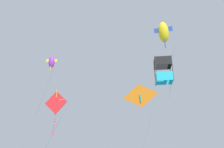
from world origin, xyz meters
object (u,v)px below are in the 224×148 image
at_px(kite_delta_near_right, 140,96).
at_px(kite_fish_mid_left, 164,32).
at_px(kite_fish_highest, 52,62).
at_px(kite_box_upper_right, 163,71).
at_px(kite_diamond_far_centre, 56,103).

bearing_deg(kite_delta_near_right, kite_fish_mid_left, -65.69).
relative_size(kite_fish_highest, kite_fish_mid_left, 0.92).
height_order(kite_fish_highest, kite_box_upper_right, kite_fish_highest).
bearing_deg(kite_fish_mid_left, kite_delta_near_right, 109.73).
xyz_separation_m(kite_fish_highest, kite_fish_mid_left, (10.41, -4.67, -0.60)).
distance_m(kite_fish_highest, kite_diamond_far_centre, 4.92).
bearing_deg(kite_fish_mid_left, kite_box_upper_right, -110.98).
relative_size(kite_delta_near_right, kite_fish_mid_left, 1.25).
height_order(kite_diamond_far_centre, kite_fish_mid_left, kite_fish_mid_left).
bearing_deg(kite_fish_highest, kite_fish_mid_left, -24.75).
bearing_deg(kite_fish_mid_left, kite_fish_highest, 166.75).
bearing_deg(kite_fish_highest, kite_diamond_far_centre, -19.81).
distance_m(kite_box_upper_right, kite_delta_near_right, 10.74).
height_order(kite_fish_highest, kite_delta_near_right, kite_fish_highest).
bearing_deg(kite_box_upper_right, kite_fish_highest, 153.42).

